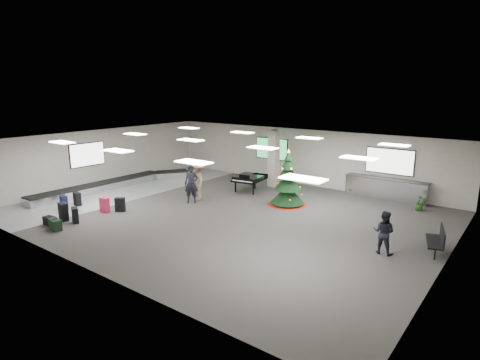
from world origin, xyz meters
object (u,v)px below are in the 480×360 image
Objects in this scene: service_counter at (385,189)px; traveler_bench at (384,232)px; grand_piano at (249,178)px; pink_suitcase at (105,205)px; traveler_a at (191,184)px; bench at (438,239)px; potted_plant_right at (419,203)px; baggage_carousel at (116,184)px; traveler_b at (197,181)px; potted_plant_left at (352,188)px; christmas_tree at (288,186)px.

traveler_bench is (2.11, -6.88, 0.21)m from service_counter.
pink_suitcase is at bearing -121.16° from grand_piano.
grand_piano is 3.66m from traveler_a.
traveler_a reaches higher than grand_piano.
pink_suitcase is 13.61m from bench.
pink_suitcase is at bearing -141.77° from potted_plant_right.
grand_piano is (6.41, 3.94, 0.51)m from baggage_carousel.
grand_piano is 3.15m from traveler_b.
pink_suitcase is at bearing -177.96° from bench.
bench reaches higher than potted_plant_left.
service_counter is 2.65× the size of bench.
pink_suitcase is at bearing -42.00° from baggage_carousel.
traveler_b is at bearing -117.74° from grand_piano.
grand_piano is 1.04× the size of traveler_a.
pink_suitcase is at bearing -80.64° from traveler_b.
christmas_tree is 4.65m from traveler_a.
traveler_a is at bearing 167.56° from bench.
potted_plant_right is (14.69, 5.77, 0.15)m from baggage_carousel.
traveler_a is 10.66m from potted_plant_right.
bench is (3.60, -5.82, -0.03)m from service_counter.
service_counter is 7.01m from grand_piano.
pink_suitcase is 12.38m from potted_plant_left.
service_counter is at bearing 46.19° from pink_suitcase.
traveler_a is 2.47× the size of potted_plant_left.
bench is at bearing 17.08° from pink_suitcase.
potted_plant_right is at bearing 4.23° from grand_piano.
traveler_a is 0.97× the size of traveler_b.
traveler_bench is at bearing -0.57° from baggage_carousel.
pink_suitcase is (-9.40, -9.83, -0.20)m from service_counter.
christmas_tree is at bearing -132.04° from service_counter.
grand_piano is 10.47m from bench.
traveler_b is at bearing 64.60° from pink_suitcase.
traveler_bench reaches higher than service_counter.
christmas_tree is (5.96, 6.02, 0.58)m from pink_suitcase.
traveler_a is 0.58m from traveler_b.
grand_piano is 2.56× the size of potted_plant_left.
pink_suitcase is at bearing -128.59° from potted_plant_left.
baggage_carousel is at bearing -156.71° from grand_piano.
traveler_bench is 2.10× the size of potted_plant_right.
traveler_b is (-11.07, 0.05, 0.44)m from bench.
baggage_carousel is at bearing -135.06° from traveler_b.
traveler_bench is (5.55, -3.07, -0.18)m from christmas_tree.
traveler_a is at bearing -149.77° from potted_plant_right.
service_counter is 1.49× the size of christmas_tree.
potted_plant_left is (1.76, 3.66, -0.55)m from christmas_tree.
bench is at bearing 3.19° from baggage_carousel.
service_counter is (12.84, 6.73, 0.33)m from baggage_carousel.
christmas_tree reaches higher than pink_suitcase.
baggage_carousel is 5.55m from traveler_a.
christmas_tree is at bearing -115.67° from potted_plant_left.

